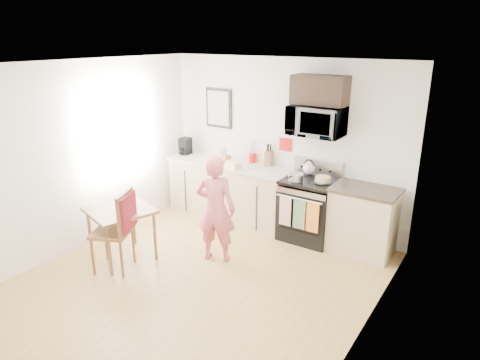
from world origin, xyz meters
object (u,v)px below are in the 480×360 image
Objects in this scene: range at (309,211)px; chair at (122,221)px; dining_table at (120,215)px; microwave at (317,121)px; cake at (323,180)px; person at (216,209)px.

chair is (-1.59, -2.13, 0.25)m from range.
microwave is at bearing 48.12° from dining_table.
chair is at bearing -126.68° from range.
chair is (-1.59, -2.23, -1.07)m from microwave.
range is 1.38× the size of dining_table.
dining_table is 2.81m from cake.
range is at bearing 175.13° from cake.
person is 1.59m from cake.
cake is (2.03, 1.92, 0.33)m from dining_table.
chair is at bearing 28.45° from person.
dining_table is 3.20× the size of cake.
chair reaches higher than cake.
person is at bearing -119.51° from microwave.
range is 0.56m from cake.
microwave is 2.94m from chair.
dining_table is at bearing -133.38° from range.
range is 1.33m from microwave.
person reaches higher than dining_table.
person is (-0.77, -1.26, 0.29)m from range.
microwave reaches higher than range.
microwave is 2.90× the size of cake.
dining_table is (-1.83, -1.94, 0.20)m from range.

